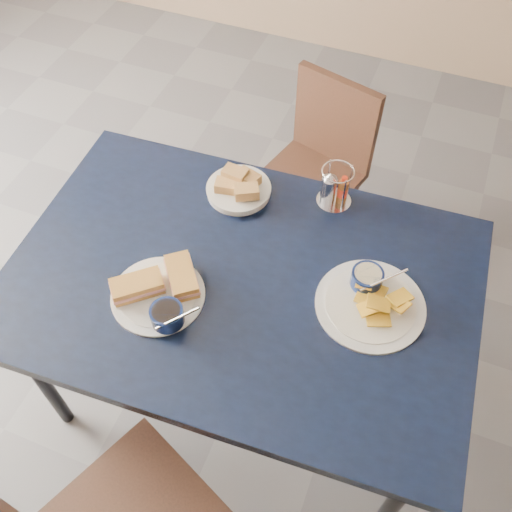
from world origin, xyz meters
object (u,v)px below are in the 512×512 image
(sandwich_plate, at_px, (161,292))
(plantain_plate, at_px, (370,296))
(dining_table, at_px, (242,289))
(chair_far, at_px, (316,156))
(bread_basket, at_px, (239,187))
(condiment_caddy, at_px, (334,188))

(sandwich_plate, bearing_deg, plantain_plate, 20.56)
(dining_table, distance_m, sandwich_plate, 0.24)
(chair_far, distance_m, plantain_plate, 0.96)
(bread_basket, bearing_deg, plantain_plate, -26.37)
(chair_far, distance_m, sandwich_plate, 1.08)
(plantain_plate, bearing_deg, dining_table, -170.22)
(dining_table, distance_m, condiment_caddy, 0.43)
(sandwich_plate, relative_size, bread_basket, 1.47)
(bread_basket, relative_size, condiment_caddy, 1.50)
(sandwich_plate, height_order, condiment_caddy, condiment_caddy)
(plantain_plate, distance_m, bread_basket, 0.55)
(dining_table, xyz_separation_m, sandwich_plate, (-0.18, -0.14, 0.08))
(condiment_caddy, bearing_deg, plantain_plate, -57.58)
(bread_basket, height_order, condiment_caddy, condiment_caddy)
(dining_table, relative_size, sandwich_plate, 4.62)
(plantain_plate, xyz_separation_m, bread_basket, (-0.49, 0.24, 0.01))
(bread_basket, distance_m, condiment_caddy, 0.30)
(chair_far, bearing_deg, condiment_caddy, -69.63)
(plantain_plate, xyz_separation_m, condiment_caddy, (-0.20, 0.32, 0.04))
(chair_far, bearing_deg, sandwich_plate, -98.49)
(dining_table, height_order, chair_far, chair_far)
(dining_table, distance_m, chair_far, 0.91)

